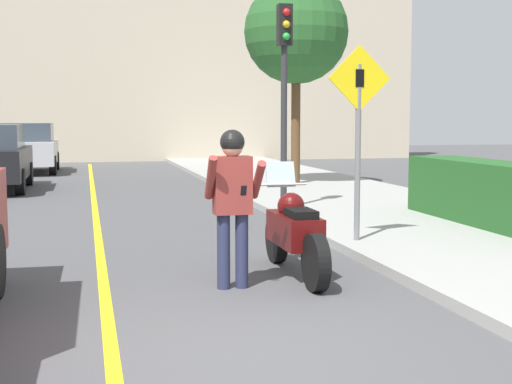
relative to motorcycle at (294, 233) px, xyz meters
The scene contains 11 objects.
ground_plane 2.97m from the motorcycle, 122.62° to the right, with size 80.00×80.00×0.00m, color #4C4C4F.
sidewalk_curb 3.59m from the motorcycle, 25.44° to the left, with size 4.40×44.00×0.12m.
road_center_line 4.18m from the motorcycle, 121.69° to the left, with size 0.12×36.00×0.01m.
building_backdrop 23.85m from the motorcycle, 93.84° to the left, with size 28.00×1.20×8.13m.
motorcycle is the anchor object (origin of this frame).
person_biker 1.09m from the motorcycle, 150.92° to the right, with size 0.59×0.47×1.71m.
crossing_sign 2.33m from the motorcycle, 46.82° to the left, with size 0.91×0.08×2.71m.
traffic_light 5.74m from the motorcycle, 75.59° to the left, with size 0.26×0.30×3.81m.
hedge_row 4.59m from the motorcycle, 28.80° to the left, with size 0.90×4.52×1.01m.
street_tree 11.14m from the motorcycle, 73.28° to the left, with size 2.70×2.70×5.30m.
parked_car_silver 17.90m from the motorcycle, 103.61° to the left, with size 1.88×4.20×1.68m.
Camera 1 is at (-0.76, -5.39, 1.82)m, focal length 50.00 mm.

